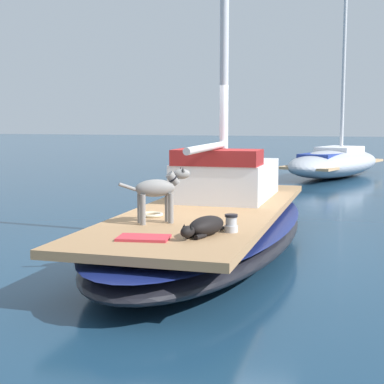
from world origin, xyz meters
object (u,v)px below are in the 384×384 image
object	(u,v)px
sailboat_main	(210,229)
coiled_rope	(151,215)
dog_grey	(159,190)
moored_boat_far_astern	(334,162)
dog_black	(205,227)
deck_winch	(231,224)
deck_towel	(144,238)

from	to	relation	value
sailboat_main	coiled_rope	bearing A→B (deg)	-120.16
dog_grey	moored_boat_far_astern	distance (m)	13.90
sailboat_main	dog_black	world-z (taller)	dog_black
dog_grey	moored_boat_far_astern	world-z (taller)	moored_boat_far_astern
dog_grey	coiled_rope	world-z (taller)	dog_grey
sailboat_main	moored_boat_far_astern	xyz separation A→B (m)	(1.37, 12.32, 0.18)
dog_grey	coiled_rope	distance (m)	0.67
dog_grey	deck_winch	distance (m)	1.12
dog_black	deck_winch	bearing A→B (deg)	50.75
moored_boat_far_astern	sailboat_main	bearing A→B (deg)	-96.37
deck_towel	dog_grey	bearing A→B (deg)	99.08
sailboat_main	deck_winch	bearing A→B (deg)	-69.10
dog_black	coiled_rope	world-z (taller)	dog_black
dog_black	dog_grey	size ratio (longest dim) A/B	1.14
sailboat_main	deck_towel	world-z (taller)	deck_towel
dog_black	moored_boat_far_astern	size ratio (longest dim) A/B	0.14
moored_boat_far_astern	dog_grey	bearing A→B (deg)	-96.96
dog_black	coiled_rope	distance (m)	1.54
sailboat_main	dog_grey	size ratio (longest dim) A/B	8.95
deck_winch	coiled_rope	distance (m)	1.53
sailboat_main	dog_grey	world-z (taller)	dog_grey
dog_grey	deck_winch	world-z (taller)	dog_grey
deck_winch	sailboat_main	bearing A→B (deg)	110.90
dog_grey	deck_winch	xyz separation A→B (m)	(1.01, -0.37, -0.32)
sailboat_main	dog_black	xyz separation A→B (m)	(0.46, -2.13, 0.43)
sailboat_main	deck_winch	distance (m)	2.00
sailboat_main	dog_black	size ratio (longest dim) A/B	7.86
sailboat_main	deck_winch	xyz separation A→B (m)	(0.70, -1.83, 0.42)
dog_grey	moored_boat_far_astern	bearing A→B (deg)	83.04
dog_grey	moored_boat_far_astern	xyz separation A→B (m)	(1.68, 13.78, -0.57)
dog_grey	deck_winch	bearing A→B (deg)	-20.16
dog_black	dog_grey	bearing A→B (deg)	138.88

